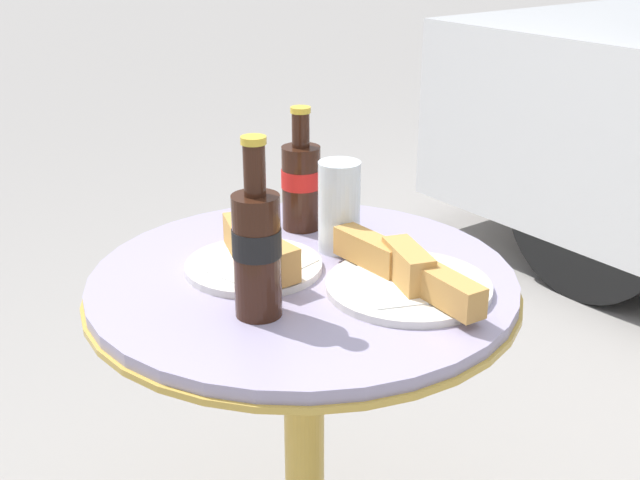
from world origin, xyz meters
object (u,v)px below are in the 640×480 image
cola_bottle_left (301,182)px  bistro_table (304,374)px  drinking_glass (339,210)px  lunch_plate_far (254,258)px  cola_bottle_right (257,248)px  lunch_plate_near (407,277)px

cola_bottle_left → bistro_table: bearing=-34.6°
bistro_table → cola_bottle_left: (-0.17, 0.12, 0.27)m
drinking_glass → lunch_plate_far: drinking_glass is taller
bistro_table → drinking_glass: (-0.05, 0.11, 0.26)m
lunch_plate_far → cola_bottle_right: bearing=-29.8°
cola_bottle_right → lunch_plate_near: 0.25m
drinking_glass → lunch_plate_near: bearing=-4.2°
bistro_table → lunch_plate_far: bearing=-135.9°
cola_bottle_left → lunch_plate_far: cola_bottle_left is taller
cola_bottle_left → cola_bottle_right: cola_bottle_right is taller
bistro_table → cola_bottle_left: 0.34m
lunch_plate_near → cola_bottle_right: bearing=-106.7°
lunch_plate_near → bistro_table: bearing=-146.7°
bistro_table → drinking_glass: bearing=112.8°
bistro_table → cola_bottle_right: bearing=-60.1°
cola_bottle_left → lunch_plate_far: size_ratio=1.01×
cola_bottle_left → lunch_plate_near: size_ratio=0.72×
cola_bottle_left → lunch_plate_far: (0.11, -0.17, -0.07)m
lunch_plate_far → drinking_glass: bearing=86.0°
lunch_plate_near → cola_bottle_left: bearing=176.0°
cola_bottle_right → lunch_plate_far: 0.17m
lunch_plate_near → lunch_plate_far: same height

